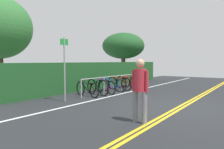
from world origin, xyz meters
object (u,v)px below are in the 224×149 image
object	(u,v)px
bicycle_1	(97,87)
sign_post_near	(64,64)
bike_rack	(113,80)
bicycle_6	(133,82)
bicycle_5	(128,83)
bicycle_2	(105,87)
tree_mid	(123,46)
pedestrian	(140,86)
bicycle_0	(87,89)
bicycle_3	(112,85)
bicycle_4	(119,84)

from	to	relation	value
bicycle_1	sign_post_near	bearing A→B (deg)	-179.18
bike_rack	bicycle_6	size ratio (longest dim) A/B	2.90
bicycle_1	bike_rack	bearing A→B (deg)	-1.35
bicycle_5	sign_post_near	bearing A→B (deg)	179.04
bicycle_2	tree_mid	size ratio (longest dim) A/B	0.43
bicycle_1	pedestrian	size ratio (longest dim) A/B	1.02
bicycle_2	bicycle_6	bearing A→B (deg)	-2.08
bicycle_0	bicycle_3	size ratio (longest dim) A/B	1.06
bicycle_5	pedestrian	world-z (taller)	pedestrian
bicycle_1	bicycle_6	size ratio (longest dim) A/B	0.97
bike_rack	bicycle_6	bearing A→B (deg)	-2.06
bicycle_2	bicycle_6	size ratio (longest dim) A/B	0.94
bicycle_3	bicycle_6	size ratio (longest dim) A/B	0.93
bike_rack	bicycle_1	size ratio (longest dim) A/B	3.00
bicycle_3	bicycle_5	xyz separation A→B (m)	(1.39, -0.17, 0.03)
sign_post_near	bicycle_5	bearing A→B (deg)	-0.96
bicycle_1	tree_mid	world-z (taller)	tree_mid
bicycle_1	bicycle_6	distance (m)	3.34
bicycle_1	bicycle_3	xyz separation A→B (m)	(1.35, 0.06, -0.04)
bicycle_0	bicycle_3	distance (m)	1.98
bicycle_5	bicycle_6	size ratio (longest dim) A/B	0.97
bicycle_4	bicycle_5	distance (m)	0.69
bicycle_3	tree_mid	world-z (taller)	tree_mid
bike_rack	bicycle_0	size ratio (longest dim) A/B	2.96
bicycle_3	bicycle_4	xyz separation A→B (m)	(0.72, -0.00, 0.03)
bicycle_0	sign_post_near	xyz separation A→B (m)	(-1.53, -0.14, 1.19)
bike_rack	bicycle_2	xyz separation A→B (m)	(-0.70, 0.03, -0.30)
bicycle_2	pedestrian	xyz separation A→B (m)	(-3.88, -3.92, 0.63)
bicycle_1	tree_mid	bearing A→B (deg)	22.01
sign_post_near	bike_rack	bearing A→B (deg)	-0.01
bicycle_4	tree_mid	xyz separation A→B (m)	(5.16, 2.87, 2.48)
tree_mid	bicycle_0	bearing A→B (deg)	-160.29
bicycle_5	bike_rack	bearing A→B (deg)	176.69
bicycle_6	sign_post_near	size ratio (longest dim) A/B	0.69
pedestrian	tree_mid	xyz separation A→B (m)	(10.47, 6.84, 1.87)
bike_rack	bicycle_0	distance (m)	2.00
bicycle_4	pedestrian	world-z (taller)	pedestrian
bicycle_4	pedestrian	xyz separation A→B (m)	(-5.31, -3.98, 0.60)
bicycle_6	pedestrian	distance (m)	7.64
bicycle_0	tree_mid	distance (m)	8.72
bike_rack	bicycle_3	xyz separation A→B (m)	(0.01, 0.09, -0.29)
bicycle_1	bicycle_4	xyz separation A→B (m)	(2.07, 0.06, -0.02)
bicycle_1	tree_mid	xyz separation A→B (m)	(7.23, 2.92, 2.46)
bike_rack	bicycle_2	distance (m)	0.76
bicycle_0	bicycle_1	bearing A→B (deg)	-9.43
bicycle_0	bicycle_4	xyz separation A→B (m)	(2.70, -0.05, 0.03)
bicycle_4	bike_rack	bearing A→B (deg)	-173.15
bicycle_1	pedestrian	distance (m)	5.12
bicycle_2	sign_post_near	distance (m)	3.04
bike_rack	bicycle_0	bearing A→B (deg)	176.03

